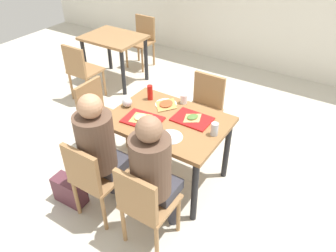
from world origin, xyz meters
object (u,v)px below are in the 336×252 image
pizza_slice_a (141,117)px  foil_bundle (127,102)px  soda_can (215,129)px  chair_near_left (92,176)px  chair_far_side (204,105)px  condiment_bottle (150,92)px  handbag (70,190)px  tray_red_far (192,119)px  chair_near_right (144,203)px  background_chair_near (81,69)px  person_in_brown_jacket (154,170)px  background_table (114,44)px  tray_red_near (143,120)px  pizza_slice_b (193,117)px  paper_plate_center (166,104)px  pizza_slice_c (166,104)px  background_chair_far (142,38)px  chair_left_end (98,113)px  person_in_red (100,146)px  plastic_cup_b (149,135)px  plastic_cup_a (184,99)px  main_table (168,128)px  paper_plate_near_edge (170,137)px

pizza_slice_a → foil_bundle: foil_bundle is taller
pizza_slice_a → soda_can: bearing=12.9°
chair_near_left → chair_far_side: size_ratio=1.00×
condiment_bottle → handbag: bearing=-104.5°
tray_red_far → chair_near_left: bearing=-117.6°
chair_near_left → foil_bundle: chair_near_left is taller
chair_near_right → chair_far_side: same height
chair_near_right → background_chair_near: (-2.20, 1.51, 0.00)m
person_in_brown_jacket → background_table: person_in_brown_jacket is taller
tray_red_near → background_table: bearing=137.3°
background_chair_near → soda_can: bearing=-16.3°
handbag → background_chair_near: size_ratio=0.38×
pizza_slice_b → condiment_bottle: condiment_bottle is taller
paper_plate_center → pizza_slice_c: pizza_slice_c is taller
background_chair_far → pizza_slice_c: bearing=-48.2°
background_table → pizza_slice_b: bearing=-32.0°
pizza_slice_b → person_in_brown_jacket: bearing=-83.8°
chair_far_side → person_in_brown_jacket: (0.28, -1.44, 0.25)m
person_in_brown_jacket → chair_left_end: bearing=152.1°
chair_near_left → person_in_red: bearing=90.0°
person_in_brown_jacket → plastic_cup_b: (-0.25, 0.30, 0.05)m
chair_near_right → background_table: 3.15m
chair_far_side → background_table: size_ratio=0.95×
chair_far_side → soda_can: soda_can is taller
chair_near_right → background_chair_far: size_ratio=1.00×
pizza_slice_a → foil_bundle: 0.28m
person_in_brown_jacket → background_table: 3.05m
paper_plate_center → background_chair_far: background_chair_far is taller
paper_plate_center → background_table: size_ratio=0.24×
pizza_slice_b → plastic_cup_a: bearing=136.2°
person_in_red → condiment_bottle: person_in_red is taller
plastic_cup_b → main_table: bearing=94.7°
pizza_slice_b → paper_plate_center: bearing=165.7°
tray_red_far → paper_plate_near_edge: tray_red_far is taller
pizza_slice_c → condiment_bottle: (-0.21, 0.02, 0.06)m
chair_left_end → background_chair_near: bearing=143.7°
paper_plate_near_edge → plastic_cup_b: 0.19m
main_table → chair_far_side: (0.00, 0.79, -0.15)m
tray_red_near → background_table: tray_red_near is taller
soda_can → tray_red_near: bearing=-166.5°
pizza_slice_a → pizza_slice_b: same height
tray_red_near → plastic_cup_b: 0.30m
paper_plate_center → pizza_slice_b: 0.37m
chair_left_end → background_chair_far: (-0.98, 2.19, 0.00)m
person_in_red → background_chair_near: size_ratio=1.48×
chair_left_end → foil_bundle: (0.47, -0.02, 0.30)m
person_in_brown_jacket → tray_red_near: person_in_brown_jacket is taller
paper_plate_center → pizza_slice_c: 0.02m
condiment_bottle → background_chair_near: condiment_bottle is taller
soda_can → condiment_bottle: bearing=166.5°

